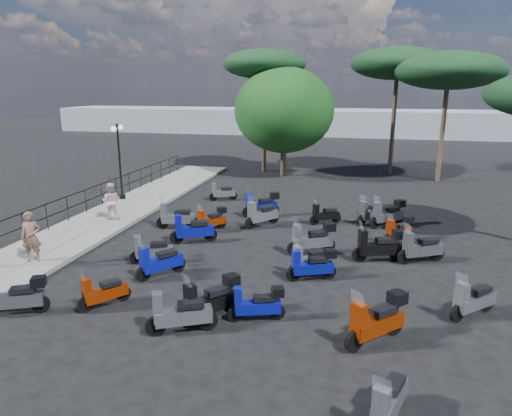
% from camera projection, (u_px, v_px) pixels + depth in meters
% --- Properties ---
extents(ground, '(120.00, 120.00, 0.00)m').
position_uv_depth(ground, '(213.00, 270.00, 15.05)').
color(ground, black).
rests_on(ground, ground).
extents(sidewalk, '(3.00, 30.00, 0.15)m').
position_uv_depth(sidewalk, '(89.00, 228.00, 19.29)').
color(sidewalk, slate).
rests_on(sidewalk, ground).
extents(railing, '(0.04, 26.04, 1.10)m').
position_uv_depth(railing, '(57.00, 208.00, 19.17)').
color(railing, black).
rests_on(railing, sidewalk).
extents(lamp_post_2, '(0.40, 1.14, 3.90)m').
position_uv_depth(lamp_post_2, '(119.00, 157.00, 23.30)').
color(lamp_post_2, black).
rests_on(lamp_post_2, sidewalk).
extents(woman, '(0.74, 0.64, 1.72)m').
position_uv_depth(woman, '(31.00, 237.00, 15.19)').
color(woman, brown).
rests_on(woman, sidewalk).
extents(pedestrian_far, '(0.91, 0.77, 1.64)m').
position_uv_depth(pedestrian_far, '(111.00, 201.00, 20.06)').
color(pedestrian_far, beige).
rests_on(pedestrian_far, sidewalk).
extents(scooter_1, '(1.58, 0.93, 1.35)m').
position_uv_depth(scooter_1, '(16.00, 297.00, 11.99)').
color(scooter_1, black).
rests_on(scooter_1, ground).
extents(scooter_2, '(1.00, 1.27, 1.21)m').
position_uv_depth(scooter_2, '(103.00, 293.00, 12.44)').
color(scooter_2, black).
rests_on(scooter_2, ground).
extents(scooter_3, '(1.15, 1.46, 1.39)m').
position_uv_depth(scooter_3, '(159.00, 263.00, 14.39)').
color(scooter_3, black).
rests_on(scooter_3, ground).
extents(scooter_4, '(1.05, 1.30, 1.22)m').
position_uv_depth(scooter_4, '(211.00, 220.00, 19.02)').
color(scooter_4, black).
rests_on(scooter_4, ground).
extents(scooter_5, '(1.38, 0.83, 1.20)m').
position_uv_depth(scooter_5, '(222.00, 193.00, 24.07)').
color(scooter_5, black).
rests_on(scooter_5, ground).
extents(scooter_7, '(1.31, 1.47, 1.43)m').
position_uv_depth(scooter_7, '(211.00, 300.00, 11.74)').
color(scooter_7, black).
rests_on(scooter_7, ground).
extents(scooter_8, '(1.50, 0.82, 1.27)m').
position_uv_depth(scooter_8, '(152.00, 251.00, 15.52)').
color(scooter_8, black).
rests_on(scooter_8, ground).
extents(scooter_9, '(1.67, 1.03, 1.46)m').
position_uv_depth(scooter_9, '(192.00, 230.00, 17.53)').
color(scooter_9, black).
rests_on(scooter_9, ground).
extents(scooter_10, '(1.75, 0.71, 1.42)m').
position_uv_depth(scooter_10, '(176.00, 217.00, 19.27)').
color(scooter_10, black).
rests_on(scooter_10, ground).
extents(scooter_11, '(1.62, 1.11, 1.44)m').
position_uv_depth(scooter_11, '(261.00, 205.00, 21.07)').
color(scooter_11, black).
rests_on(scooter_11, ground).
extents(scooter_13, '(1.64, 0.96, 1.42)m').
position_uv_depth(scooter_13, '(180.00, 315.00, 11.10)').
color(scooter_13, black).
rests_on(scooter_13, ground).
extents(scooter_14, '(1.52, 0.85, 1.29)m').
position_uv_depth(scooter_14, '(312.00, 265.00, 14.15)').
color(scooter_14, black).
rests_on(scooter_14, ground).
extents(scooter_15, '(1.68, 1.06, 1.46)m').
position_uv_depth(scooter_15, '(312.00, 239.00, 16.37)').
color(scooter_15, black).
rests_on(scooter_15, ground).
extents(scooter_16, '(1.33, 0.88, 1.19)m').
position_uv_depth(scooter_16, '(325.00, 215.00, 19.94)').
color(scooter_16, black).
rests_on(scooter_16, ground).
extents(scooter_17, '(1.23, 1.53, 1.47)m').
position_uv_depth(scooter_17, '(261.00, 215.00, 19.58)').
color(scooter_17, black).
rests_on(scooter_17, ground).
extents(scooter_19, '(1.46, 0.69, 1.20)m').
position_uv_depth(scooter_19, '(257.00, 304.00, 11.70)').
color(scooter_19, black).
rests_on(scooter_19, ground).
extents(scooter_20, '(1.43, 1.48, 1.49)m').
position_uv_depth(scooter_20, '(377.00, 321.00, 10.66)').
color(scooter_20, black).
rests_on(scooter_20, ground).
extents(scooter_21, '(1.30, 1.11, 1.28)m').
position_uv_depth(scooter_21, '(310.00, 260.00, 14.66)').
color(scooter_21, black).
rests_on(scooter_21, ground).
extents(scooter_22, '(1.17, 1.23, 1.24)m').
position_uv_depth(scooter_22, '(399.00, 231.00, 17.61)').
color(scooter_22, black).
rests_on(scooter_22, ground).
extents(scooter_23, '(1.22, 1.34, 1.36)m').
position_uv_depth(scooter_23, '(371.00, 213.00, 20.01)').
color(scooter_23, black).
rests_on(scooter_23, ground).
extents(scooter_25, '(0.75, 1.51, 1.25)m').
position_uv_depth(scooter_25, '(389.00, 402.00, 8.12)').
color(scooter_25, black).
rests_on(scooter_25, ground).
extents(scooter_26, '(1.32, 1.23, 1.36)m').
position_uv_depth(scooter_26, '(473.00, 300.00, 11.88)').
color(scooter_26, black).
rests_on(scooter_26, ground).
extents(scooter_27, '(1.64, 1.01, 1.43)m').
position_uv_depth(scooter_27, '(421.00, 249.00, 15.57)').
color(scooter_27, black).
rests_on(scooter_27, ground).
extents(scooter_28, '(1.79, 0.86, 1.47)m').
position_uv_depth(scooter_28, '(379.00, 246.00, 15.65)').
color(scooter_28, black).
rests_on(scooter_28, ground).
extents(scooter_29, '(1.51, 1.31, 1.45)m').
position_uv_depth(scooter_29, '(388.00, 214.00, 19.55)').
color(scooter_29, black).
rests_on(scooter_29, ground).
extents(broadleaf_tree, '(6.51, 6.51, 7.10)m').
position_uv_depth(broadleaf_tree, '(284.00, 110.00, 29.65)').
color(broadleaf_tree, '#38281E').
rests_on(broadleaf_tree, ground).
extents(pine_0, '(6.12, 6.12, 8.36)m').
position_uv_depth(pine_0, '(398.00, 64.00, 29.66)').
color(pine_0, '#38281E').
rests_on(pine_0, ground).
extents(pine_1, '(6.54, 6.54, 7.91)m').
position_uv_depth(pine_1, '(449.00, 71.00, 27.30)').
color(pine_1, '#38281E').
rests_on(pine_1, ground).
extents(pine_2, '(5.63, 5.63, 8.27)m').
position_uv_depth(pine_2, '(264.00, 64.00, 30.49)').
color(pine_2, '#38281E').
rests_on(pine_2, ground).
extents(distant_hills, '(70.00, 8.00, 3.00)m').
position_uv_depth(distant_hills, '(327.00, 122.00, 56.96)').
color(distant_hills, gray).
rests_on(distant_hills, ground).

